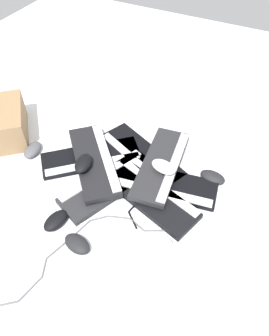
# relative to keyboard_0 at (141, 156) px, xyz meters

# --- Properties ---
(ground_plane) EXTENTS (3.20, 3.20, 0.00)m
(ground_plane) POSITION_rel_keyboard_0_xyz_m (-0.04, 0.00, -0.01)
(ground_plane) COLOR silver
(keyboard_0) EXTENTS (0.31, 0.46, 0.03)m
(keyboard_0) POSITION_rel_keyboard_0_xyz_m (0.00, 0.00, 0.00)
(keyboard_0) COLOR black
(keyboard_0) RESTS_ON ground
(keyboard_1) EXTENTS (0.41, 0.43, 0.03)m
(keyboard_1) POSITION_rel_keyboard_0_xyz_m (-0.11, 0.20, 0.00)
(keyboard_1) COLOR black
(keyboard_1) RESTS_ON ground
(keyboard_2) EXTENTS (0.46, 0.31, 0.03)m
(keyboard_2) POSITION_rel_keyboard_0_xyz_m (-0.21, 0.05, 0.00)
(keyboard_2) COLOR #232326
(keyboard_2) RESTS_ON ground
(keyboard_3) EXTENTS (0.28, 0.46, 0.03)m
(keyboard_3) POSITION_rel_keyboard_0_xyz_m (-0.19, -0.13, 0.00)
(keyboard_3) COLOR black
(keyboard_3) RESTS_ON ground
(keyboard_4) EXTENTS (0.22, 0.46, 0.03)m
(keyboard_4) POSITION_rel_keyboard_0_xyz_m (-0.11, -0.16, 0.00)
(keyboard_4) COLOR black
(keyboard_4) RESTS_ON ground
(keyboard_5) EXTENTS (0.46, 0.21, 0.03)m
(keyboard_5) POSITION_rel_keyboard_0_xyz_m (-0.04, -0.11, 0.03)
(keyboard_5) COLOR #232326
(keyboard_5) RESTS_ON keyboard_4
(keyboard_6) EXTENTS (0.42, 0.41, 0.03)m
(keyboard_6) POSITION_rel_keyboard_0_xyz_m (-0.15, 0.16, 0.03)
(keyboard_6) COLOR black
(keyboard_6) RESTS_ON keyboard_1
(mouse_0) EXTENTS (0.12, 0.10, 0.04)m
(mouse_0) POSITION_rel_keyboard_0_xyz_m (-0.39, -0.28, 0.01)
(mouse_0) COLOR silver
(mouse_0) RESTS_ON ground
(mouse_1) EXTENTS (0.07, 0.12, 0.04)m
(mouse_1) POSITION_rel_keyboard_0_xyz_m (0.01, -0.33, 0.01)
(mouse_1) COLOR black
(mouse_1) RESTS_ON ground
(mouse_2) EXTENTS (0.09, 0.12, 0.04)m
(mouse_2) POSITION_rel_keyboard_0_xyz_m (-0.08, -0.14, 0.07)
(mouse_2) COLOR silver
(mouse_2) RESTS_ON keyboard_5
(mouse_3) EXTENTS (0.09, 0.12, 0.04)m
(mouse_3) POSITION_rel_keyboard_0_xyz_m (-0.51, 0.01, 0.01)
(mouse_3) COLOR black
(mouse_3) RESTS_ON ground
(mouse_4) EXTENTS (0.12, 0.09, 0.04)m
(mouse_4) POSITION_rel_keyboard_0_xyz_m (-0.21, 0.17, 0.07)
(mouse_4) COLOR black
(mouse_4) RESTS_ON keyboard_6
(mouse_5) EXTENTS (0.12, 0.08, 0.04)m
(mouse_5) POSITION_rel_keyboard_0_xyz_m (-0.47, 0.14, 0.01)
(mouse_5) COLOR black
(mouse_5) RESTS_ON ground
(mouse_6) EXTENTS (0.12, 0.08, 0.04)m
(mouse_6) POSITION_rel_keyboard_0_xyz_m (-0.20, 0.46, 0.01)
(mouse_6) COLOR #4C4C51
(mouse_6) RESTS_ON ground
(cable_0) EXTENTS (0.25, 0.31, 0.01)m
(cable_0) POSITION_rel_keyboard_0_xyz_m (-0.20, -0.02, -0.01)
(cable_0) COLOR black
(cable_0) RESTS_ON ground
(cable_1) EXTENTS (0.53, 0.51, 0.01)m
(cable_1) POSITION_rel_keyboard_0_xyz_m (-0.54, 0.01, -0.01)
(cable_1) COLOR #59595B
(cable_1) RESTS_ON ground
(cardboard_box) EXTENTS (0.37, 0.36, 0.15)m
(cardboard_box) POSITION_rel_keyboard_0_xyz_m (-0.16, 0.67, 0.06)
(cardboard_box) COLOR olive
(cardboard_box) RESTS_ON ground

